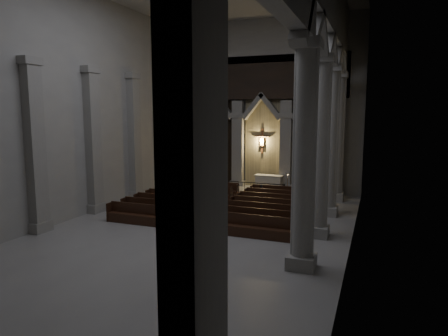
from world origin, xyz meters
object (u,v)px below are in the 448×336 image
candle_stand_left (204,186)px  candle_stand_right (287,190)px  altar_rail (251,186)px  worshipper (261,193)px  altar (269,182)px  pews (224,207)px

candle_stand_left → candle_stand_right: 5.86m
altar_rail → worshipper: size_ratio=4.30×
candle_stand_left → worshipper: bearing=-17.5°
candle_stand_left → worshipper: (4.61, -1.45, 0.16)m
altar_rail → altar: bearing=67.8°
worshipper → candle_stand_left: bearing=161.4°
candle_stand_left → candle_stand_right: bearing=5.9°
candle_stand_left → altar_rail: bearing=1.7°
altar → pews: (-0.75, -6.89, -0.33)m
altar_rail → worshipper: (1.17, -1.56, -0.07)m
candle_stand_left → candle_stand_right: (5.83, 0.60, 0.02)m
altar → pews: size_ratio=0.20×
altar_rail → candle_stand_left: 3.44m
candle_stand_right → pews: 6.03m
worshipper → altar: bearing=95.9°
pews → altar: bearing=83.8°
altar → pews: altar is taller
altar → altar_rail: bearing=-112.2°
candle_stand_left → pews: candle_stand_left is taller
candle_stand_right → pews: candle_stand_right is taller
altar → candle_stand_right: 2.14m
altar_rail → candle_stand_left: (-3.43, -0.10, -0.22)m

